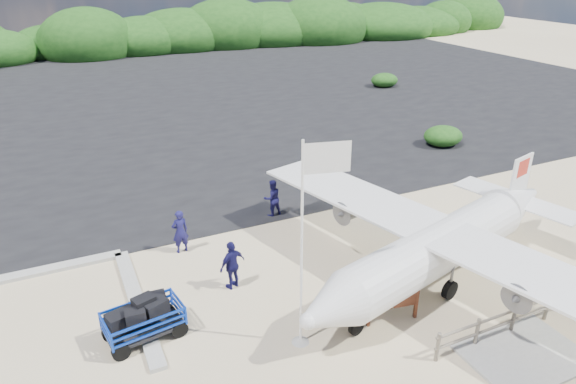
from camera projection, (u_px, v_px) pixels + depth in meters
name	position (u px, v px, depth m)	size (l,w,h in m)	color
ground	(275.00, 294.00, 18.11)	(160.00, 160.00, 0.00)	beige
asphalt_apron	(130.00, 100.00, 42.80)	(90.00, 50.00, 0.04)	#B2B2B2
walkway_pad	(524.00, 357.00, 15.29)	(3.50, 2.50, 0.10)	#B2B2B2
vegetation_band	(96.00, 54.00, 63.37)	(124.00, 8.00, 4.40)	#B2B2B2
fence	(510.00, 332.00, 16.31)	(6.40, 2.00, 1.10)	#B2B2B2
baggage_cart	(146.00, 338.00, 16.05)	(2.55, 1.46, 1.28)	#0B34B1
flagpole	(300.00, 342.00, 15.88)	(1.32, 0.55, 6.59)	white
signboard	(391.00, 321.00, 16.78)	(1.88, 0.18, 1.55)	#5E2E1B
crew_a	(180.00, 231.00, 20.39)	(0.67, 0.44, 1.84)	#16144C
crew_b	(272.00, 198.00, 23.33)	(0.85, 0.66, 1.74)	#16144C
crew_c	(232.00, 265.00, 18.15)	(1.09, 0.45, 1.86)	#16144C
aircraft_large	(298.00, 120.00, 37.52)	(15.78, 15.78, 4.73)	#B2B2B2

